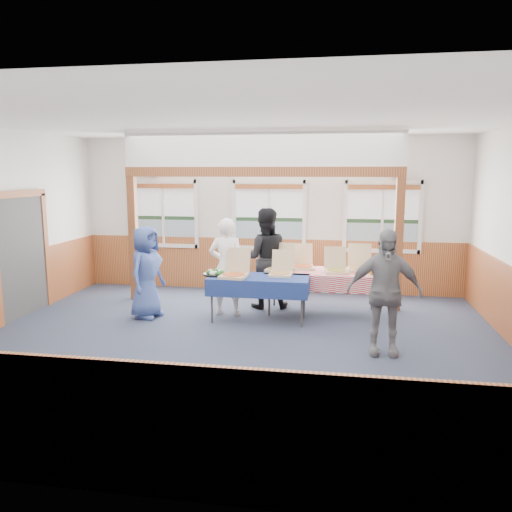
{
  "coord_description": "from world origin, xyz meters",
  "views": [
    {
      "loc": [
        1.44,
        -6.81,
        2.49
      ],
      "look_at": [
        0.14,
        1.0,
        1.15
      ],
      "focal_mm": 35.0,
      "sensor_mm": 36.0,
      "label": 1
    }
  ],
  "objects_px": {
    "table_left": "(259,280)",
    "woman_white": "(227,267)",
    "table_right": "(322,274)",
    "man_blue": "(146,272)",
    "woman_black": "(265,258)",
    "person_grey": "(384,292)"
  },
  "relations": [
    {
      "from": "table_right",
      "to": "woman_black",
      "type": "bearing_deg",
      "value": 165.03
    },
    {
      "from": "table_left",
      "to": "person_grey",
      "type": "bearing_deg",
      "value": -34.52
    },
    {
      "from": "table_left",
      "to": "woman_white",
      "type": "relative_size",
      "value": 0.99
    },
    {
      "from": "person_grey",
      "to": "man_blue",
      "type": "bearing_deg",
      "value": 161.77
    },
    {
      "from": "table_left",
      "to": "table_right",
      "type": "xyz_separation_m",
      "value": [
        1.03,
        0.66,
        0.01
      ]
    },
    {
      "from": "table_left",
      "to": "person_grey",
      "type": "distance_m",
      "value": 2.32
    },
    {
      "from": "man_blue",
      "to": "woman_white",
      "type": "bearing_deg",
      "value": -60.58
    },
    {
      "from": "woman_black",
      "to": "person_grey",
      "type": "bearing_deg",
      "value": 121.72
    },
    {
      "from": "table_right",
      "to": "woman_white",
      "type": "xyz_separation_m",
      "value": [
        -1.64,
        -0.4,
        0.15
      ]
    },
    {
      "from": "table_right",
      "to": "man_blue",
      "type": "relative_size",
      "value": 1.29
    },
    {
      "from": "woman_black",
      "to": "person_grey",
      "type": "relative_size",
      "value": 1.06
    },
    {
      "from": "table_right",
      "to": "man_blue",
      "type": "distance_m",
      "value": 3.07
    },
    {
      "from": "woman_black",
      "to": "man_blue",
      "type": "relative_size",
      "value": 1.16
    },
    {
      "from": "man_blue",
      "to": "woman_black",
      "type": "bearing_deg",
      "value": -49.81
    },
    {
      "from": "table_left",
      "to": "man_blue",
      "type": "relative_size",
      "value": 1.06
    },
    {
      "from": "table_right",
      "to": "woman_white",
      "type": "height_order",
      "value": "woman_white"
    },
    {
      "from": "table_left",
      "to": "man_blue",
      "type": "xyz_separation_m",
      "value": [
        -1.93,
        -0.13,
        0.1
      ]
    },
    {
      "from": "table_right",
      "to": "man_blue",
      "type": "xyz_separation_m",
      "value": [
        -2.97,
        -0.79,
        0.09
      ]
    },
    {
      "from": "table_right",
      "to": "man_blue",
      "type": "bearing_deg",
      "value": -169.84
    },
    {
      "from": "woman_black",
      "to": "man_blue",
      "type": "xyz_separation_m",
      "value": [
        -1.9,
        -0.98,
        -0.13
      ]
    },
    {
      "from": "table_right",
      "to": "woman_black",
      "type": "relative_size",
      "value": 1.11
    },
    {
      "from": "man_blue",
      "to": "person_grey",
      "type": "relative_size",
      "value": 0.91
    }
  ]
}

